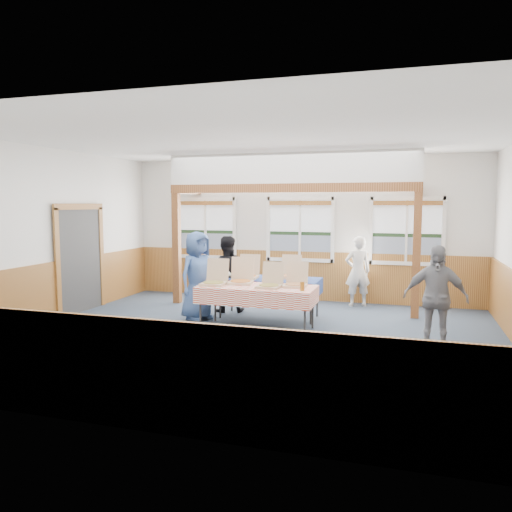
{
  "coord_description": "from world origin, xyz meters",
  "views": [
    {
      "loc": [
        2.35,
        -7.56,
        2.18
      ],
      "look_at": [
        -0.28,
        1.0,
        1.23
      ],
      "focal_mm": 35.0,
      "sensor_mm": 36.0,
      "label": 1
    }
  ],
  "objects": [
    {
      "name": "person_grey",
      "position": [
        2.75,
        0.19,
        0.79
      ],
      "size": [
        0.94,
        0.43,
        1.58
      ],
      "primitive_type": "imported",
      "rotation": [
        0.0,
        0.0,
        -0.05
      ],
      "color": "gray",
      "rests_on": "floor"
    },
    {
      "name": "woman_white",
      "position": [
        1.33,
        3.1,
        0.75
      ],
      "size": [
        0.64,
        0.53,
        1.49
      ],
      "primitive_type": "imported",
      "rotation": [
        0.0,
        0.0,
        3.51
      ],
      "color": "silver",
      "rests_on": "floor"
    },
    {
      "name": "pizza_box_a",
      "position": [
        -0.59,
        1.41,
        0.82
      ],
      "size": [
        0.43,
        0.52,
        0.44
      ],
      "rotation": [
        0.0,
        0.0,
        0.07
      ],
      "color": "#CEA889",
      "rests_on": "table_left"
    },
    {
      "name": "pizza_box_d",
      "position": [
        -0.49,
        0.77,
        0.83
      ],
      "size": [
        0.49,
        0.57,
        0.45
      ],
      "rotation": [
        0.0,
        0.0,
        0.17
      ],
      "color": "#CEA889",
      "rests_on": "table_right"
    },
    {
      "name": "cased_opening",
      "position": [
        -3.96,
        0.9,
        1.05
      ],
      "size": [
        0.06,
        1.3,
        2.1
      ],
      "primitive_type": "cube",
      "color": "#303030",
      "rests_on": "wall_left"
    },
    {
      "name": "table_left",
      "position": [
        -0.18,
        1.52,
        0.7
      ],
      "size": [
        2.06,
        1.24,
        0.76
      ],
      "rotation": [
        0.0,
        0.0,
        0.2
      ],
      "color": "#303030",
      "rests_on": "floor"
    },
    {
      "name": "floor",
      "position": [
        0.0,
        0.0,
        0.0
      ],
      "size": [
        8.0,
        8.0,
        0.0
      ],
      "primitive_type": "plane",
      "color": "#2A3744",
      "rests_on": "ground"
    },
    {
      "name": "wall_back",
      "position": [
        0.0,
        3.5,
        1.6
      ],
      "size": [
        8.0,
        0.0,
        8.0
      ],
      "primitive_type": "plane",
      "rotation": [
        1.57,
        0.0,
        0.0
      ],
      "color": "silver",
      "rests_on": "floor"
    },
    {
      "name": "table_right",
      "position": [
        -0.14,
        0.58,
        0.7
      ],
      "size": [
        2.19,
        1.61,
        0.76
      ],
      "rotation": [
        0.0,
        0.0,
        -0.37
      ],
      "color": "#303030",
      "rests_on": "floor"
    },
    {
      "name": "pizza_box_e",
      "position": [
        0.11,
        0.5,
        0.82
      ],
      "size": [
        0.4,
        0.49,
        0.42
      ],
      "rotation": [
        0.0,
        0.0,
        -0.05
      ],
      "color": "#CEA889",
      "rests_on": "table_right"
    },
    {
      "name": "veggie_tray",
      "position": [
        -0.93,
        1.52,
        0.79
      ],
      "size": [
        0.39,
        0.39,
        0.09
      ],
      "color": "black",
      "rests_on": "table_left"
    },
    {
      "name": "post_left",
      "position": [
        -2.5,
        2.3,
        1.2
      ],
      "size": [
        0.15,
        0.15,
        2.4
      ],
      "primitive_type": "cube",
      "color": "brown",
      "rests_on": "floor"
    },
    {
      "name": "window_right",
      "position": [
        2.3,
        3.46,
        1.68
      ],
      "size": [
        1.56,
        0.1,
        1.46
      ],
      "color": "white",
      "rests_on": "wall_back"
    },
    {
      "name": "post_right",
      "position": [
        2.5,
        2.3,
        1.2
      ],
      "size": [
        0.15,
        0.15,
        2.4
      ],
      "primitive_type": "cube",
      "color": "brown",
      "rests_on": "floor"
    },
    {
      "name": "wainscot_left",
      "position": [
        -3.98,
        0.0,
        0.55
      ],
      "size": [
        0.05,
        6.98,
        1.1
      ],
      "primitive_type": "cube",
      "color": "brown",
      "rests_on": "floor"
    },
    {
      "name": "wainscot_front",
      "position": [
        0.0,
        -3.48,
        0.55
      ],
      "size": [
        7.98,
        0.05,
        1.1
      ],
      "primitive_type": "cube",
      "color": "brown",
      "rests_on": "floor"
    },
    {
      "name": "pizza_box_f",
      "position": [
        0.51,
        0.72,
        0.82
      ],
      "size": [
        0.4,
        0.48,
        0.41
      ],
      "rotation": [
        0.0,
        0.0,
        0.05
      ],
      "color": "#CEA889",
      "rests_on": "table_right"
    },
    {
      "name": "drink_glass",
      "position": [
        0.71,
        0.33,
        0.83
      ],
      "size": [
        0.07,
        0.07,
        0.15
      ],
      "primitive_type": "cylinder",
      "color": "#995C19",
      "rests_on": "table_right"
    },
    {
      "name": "wall_front",
      "position": [
        0.0,
        -3.5,
        1.6
      ],
      "size": [
        8.0,
        0.0,
        8.0
      ],
      "primitive_type": "plane",
      "rotation": [
        -1.57,
        0.0,
        0.0
      ],
      "color": "silver",
      "rests_on": "floor"
    },
    {
      "name": "ceiling",
      "position": [
        0.0,
        0.0,
        3.2
      ],
      "size": [
        8.0,
        8.0,
        0.0
      ],
      "primitive_type": "plane",
      "rotation": [
        3.14,
        0.0,
        0.0
      ],
      "color": "white",
      "rests_on": "wall_back"
    },
    {
      "name": "woman_black",
      "position": [
        -1.15,
        1.75,
        0.77
      ],
      "size": [
        0.89,
        0.79,
        1.53
      ],
      "primitive_type": "imported",
      "rotation": [
        0.0,
        0.0,
        3.46
      ],
      "color": "black",
      "rests_on": "floor"
    },
    {
      "name": "pizza_box_c",
      "position": [
        -0.89,
        0.48,
        0.82
      ],
      "size": [
        0.43,
        0.52,
        0.44
      ],
      "rotation": [
        0.0,
        0.0,
        0.06
      ],
      "color": "#CEA889",
      "rests_on": "table_right"
    },
    {
      "name": "man_blue",
      "position": [
        -1.42,
        0.96,
        0.83
      ],
      "size": [
        0.81,
        0.96,
        1.66
      ],
      "primitive_type": "imported",
      "rotation": [
        0.0,
        0.0,
        1.17
      ],
      "color": "#3A5891",
      "rests_on": "floor"
    },
    {
      "name": "cross_beam",
      "position": [
        0.0,
        2.3,
        2.49
      ],
      "size": [
        5.15,
        0.18,
        0.18
      ],
      "primitive_type": "cube",
      "color": "brown",
      "rests_on": "post_left"
    },
    {
      "name": "wall_left",
      "position": [
        -4.0,
        0.0,
        1.6
      ],
      "size": [
        0.0,
        8.0,
        8.0
      ],
      "primitive_type": "plane",
      "rotation": [
        1.57,
        0.0,
        1.57
      ],
      "color": "silver",
      "rests_on": "floor"
    },
    {
      "name": "window_left",
      "position": [
        -2.3,
        3.46,
        1.68
      ],
      "size": [
        1.56,
        0.1,
        1.46
      ],
      "color": "white",
      "rests_on": "wall_back"
    },
    {
      "name": "wainscot_back",
      "position": [
        0.0,
        3.48,
        0.55
      ],
      "size": [
        7.98,
        0.05,
        1.1
      ],
      "primitive_type": "cube",
      "color": "brown",
      "rests_on": "floor"
    },
    {
      "name": "pizza_box_b",
      "position": [
        0.17,
        1.68,
        0.82
      ],
      "size": [
        0.4,
        0.49,
        0.43
      ],
      "rotation": [
        0.0,
        0.0,
        -0.02
      ],
      "color": "#CEA889",
      "rests_on": "table_left"
    },
    {
      "name": "window_mid",
      "position": [
        0.0,
        3.46,
        1.68
      ],
      "size": [
        1.56,
        0.1,
        1.46
      ],
      "color": "white",
      "rests_on": "wall_back"
    }
  ]
}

